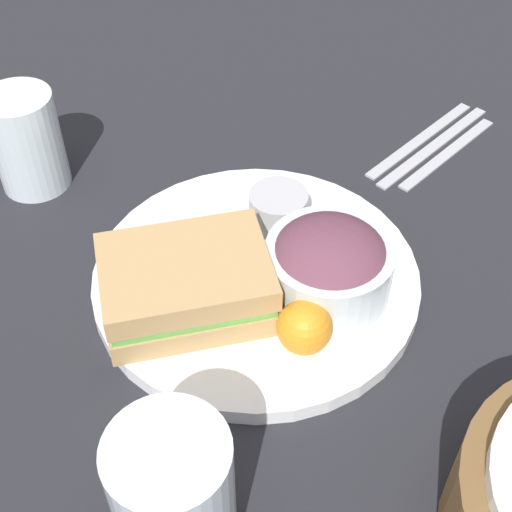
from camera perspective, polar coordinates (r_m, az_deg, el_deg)
The scene contains 11 objects.
ground_plane at distance 0.64m, azimuth -0.00°, elevation -2.24°, with size 4.00×4.00×0.00m, color #232328.
plate at distance 0.64m, azimuth -0.00°, elevation -1.76°, with size 0.29×0.29×0.02m, color white.
sandwich at distance 0.58m, azimuth -5.38°, elevation -2.52°, with size 0.16×0.14×0.05m.
salad_bowl at distance 0.60m, azimuth 5.85°, elevation -0.66°, with size 0.11×0.11×0.07m.
dressing_cup at distance 0.67m, azimuth 1.80°, elevation 3.87°, with size 0.06×0.06×0.03m, color #B7B7BC.
orange_wedge at distance 0.56m, azimuth 3.89°, elevation -5.71°, with size 0.04×0.04×0.04m, color orange.
drink_glass at distance 0.46m, azimuth -6.54°, elevation -18.79°, with size 0.08×0.08×0.12m, color silver.
fork at distance 0.82m, azimuth 13.02°, elevation 9.13°, with size 0.18×0.01×0.01m, color #B2B2B7.
knife at distance 0.81m, azimuth 14.06°, elevation 8.57°, with size 0.19×0.01×0.01m, color #B2B2B7.
spoon at distance 0.81m, azimuth 15.11°, elevation 8.00°, with size 0.17×0.01×0.01m, color #B2B2B7.
water_glass at distance 0.75m, azimuth -17.88°, elevation 8.72°, with size 0.07×0.07×0.10m, color silver.
Camera 1 is at (0.24, 0.36, 0.48)m, focal length 50.00 mm.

